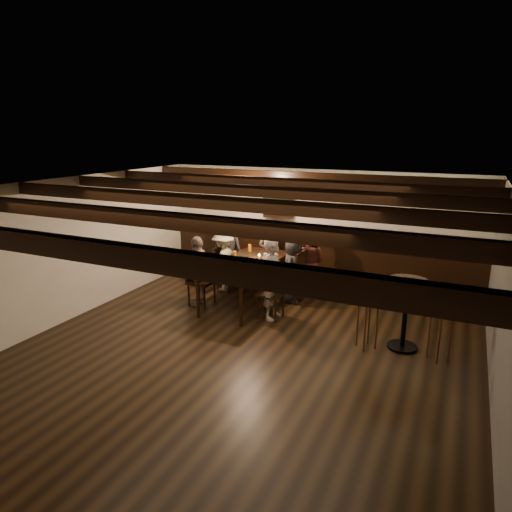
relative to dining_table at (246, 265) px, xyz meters
The scene contains 27 objects.
room 0.69m from the dining_table, 19.93° to the left, with size 7.00×7.00×7.00m.
dining_table is the anchor object (origin of this frame).
chair_left_near 0.97m from the dining_table, 146.86° to the left, with size 0.41×0.41×0.88m.
chair_left_far 0.96m from the dining_table, 149.06° to the right, with size 0.43×0.43×0.93m.
chair_right_near 0.95m from the dining_table, 30.90° to the left, with size 0.46×0.46×0.99m.
chair_right_far 0.96m from the dining_table, 33.12° to the right, with size 0.42×0.42×0.91m.
person_bench_left 1.27m from the dining_table, 133.92° to the left, with size 0.69×0.45×1.42m, color #272629.
person_bench_centre 1.05m from the dining_table, 88.92° to the left, with size 0.49×0.32×1.35m, color gray.
person_bench_right 1.27m from the dining_table, 43.92° to the left, with size 0.65×0.51×1.34m, color #5A261E.
person_left_near 0.88m from the dining_table, 147.95° to the left, with size 0.79×0.45×1.22m, color #BAB39D.
person_left_far 0.88m from the dining_table, 150.12° to the right, with size 0.76×0.32×1.30m, color gray.
person_right_near 0.88m from the dining_table, 29.88° to the left, with size 0.62×0.40×1.27m, color #27282A.
person_right_far 0.88m from the dining_table, 32.05° to the right, with size 0.51×0.34×1.41m, color #A19288.
pint_a 0.77m from the dining_table, 110.72° to the left, with size 0.07×0.07×0.14m, color #BF7219.
pint_b 0.71m from the dining_table, 67.88° to the left, with size 0.07×0.07×0.14m, color #BF7219.
pint_c 0.34m from the dining_table, 160.48° to the left, with size 0.07×0.07×0.14m, color #BF7219.
pint_d 0.39m from the dining_table, 32.61° to the left, with size 0.07×0.07×0.14m, color silver.
pint_e 0.52m from the dining_table, 117.13° to the right, with size 0.07×0.07×0.14m, color #BF7219.
pint_f 0.60m from the dining_table, 71.10° to the right, with size 0.07×0.07×0.14m, color silver.
pint_g 0.81m from the dining_table, 87.50° to the right, with size 0.07×0.07×0.14m, color #BF7219.
plate_near 0.72m from the dining_table, 103.18° to the right, with size 0.24×0.24×0.01m, color white.
plate_far 0.36m from the dining_table, 60.12° to the right, with size 0.24×0.24×0.01m, color white.
condiment_caddy 0.14m from the dining_table, 91.08° to the right, with size 0.15×0.10×0.12m, color black.
candle 0.34m from the dining_table, 67.12° to the left, with size 0.05×0.05×0.05m, color beige.
high_top_table 3.01m from the dining_table, 13.38° to the right, with size 0.60×0.60×1.06m.
bar_stool_left 2.61m from the dining_table, 20.39° to the right, with size 0.34×0.35×1.08m.
bar_stool_right 3.55m from the dining_table, 13.97° to the right, with size 0.34×0.35×1.08m.
Camera 1 is at (2.72, -5.22, 3.12)m, focal length 32.00 mm.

